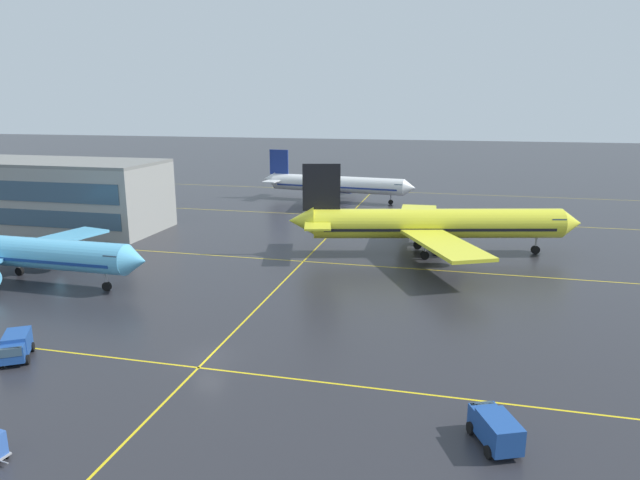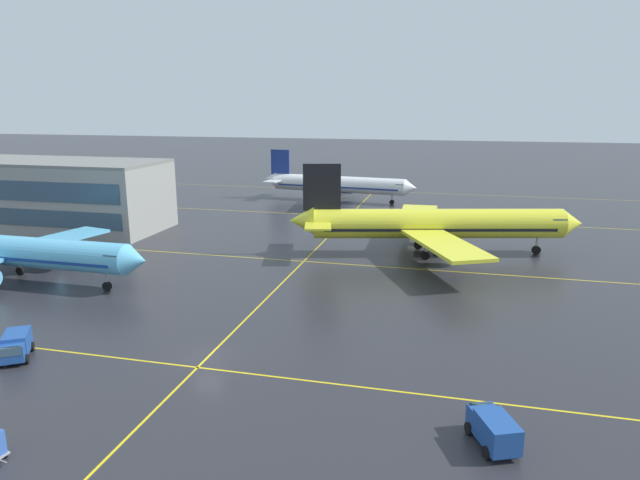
{
  "view_description": "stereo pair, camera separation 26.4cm",
  "coord_description": "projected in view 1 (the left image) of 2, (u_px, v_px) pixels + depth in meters",
  "views": [
    {
      "loc": [
        19.35,
        -39.93,
        20.83
      ],
      "look_at": [
        4.74,
        20.41,
        5.63
      ],
      "focal_mm": 31.26,
      "sensor_mm": 36.0,
      "label": 1
    },
    {
      "loc": [
        19.61,
        -39.87,
        20.83
      ],
      "look_at": [
        4.74,
        20.41,
        5.63
      ],
      "focal_mm": 31.26,
      "sensor_mm": 36.0,
      "label": 2
    }
  ],
  "objects": [
    {
      "name": "ground_plane",
      "position": [
        209.0,
        357.0,
        47.07
      ],
      "size": [
        600.0,
        600.0,
        0.0
      ],
      "primitive_type": "plane",
      "color": "#28282D"
    },
    {
      "name": "airliner_front_gate",
      "position": [
        10.0,
        251.0,
        66.02
      ],
      "size": [
        35.77,
        30.96,
        11.15
      ],
      "color": "#5BB7E5",
      "rests_on": "ground"
    },
    {
      "name": "airliner_second_row",
      "position": [
        433.0,
        224.0,
        78.36
      ],
      "size": [
        41.01,
        34.89,
        12.88
      ],
      "color": "yellow",
      "rests_on": "ground"
    },
    {
      "name": "airliner_third_row",
      "position": [
        335.0,
        184.0,
        121.87
      ],
      "size": [
        35.08,
        30.07,
        10.9
      ],
      "color": "white",
      "rests_on": "ground"
    },
    {
      "name": "taxiway_markings",
      "position": [
        329.0,
        235.0,
        91.0
      ],
      "size": [
        133.15,
        142.35,
        0.01
      ],
      "color": "yellow",
      "rests_on": "ground"
    },
    {
      "name": "service_truck_red_van",
      "position": [
        16.0,
        346.0,
        46.48
      ],
      "size": [
        3.74,
        4.46,
        2.1
      ],
      "color": "#1E4793",
      "rests_on": "ground"
    },
    {
      "name": "service_truck_catering",
      "position": [
        495.0,
        428.0,
        34.73
      ],
      "size": [
        3.36,
        4.5,
        2.1
      ],
      "color": "#1E4793",
      "rests_on": "ground"
    },
    {
      "name": "terminal_building",
      "position": [
        3.0,
        192.0,
        97.15
      ],
      "size": [
        58.13,
        15.26,
        11.64
      ],
      "color": "gray",
      "rests_on": "ground"
    }
  ]
}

